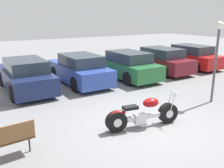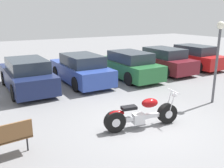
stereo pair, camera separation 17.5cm
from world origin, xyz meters
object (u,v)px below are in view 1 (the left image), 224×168
object	(u,v)px
parked_car_red	(189,57)
parked_car_green	(126,65)
parked_car_maroon	(159,60)
parked_car_navy	(25,76)
lamp_post	(217,46)
motorcycle	(142,114)
park_bench	(0,140)
parked_car_blue	(79,70)

from	to	relation	value
parked_car_red	parked_car_green	bearing A→B (deg)	-176.67
parked_car_green	parked_car_maroon	distance (m)	2.59
parked_car_navy	lamp_post	bearing A→B (deg)	-42.71
motorcycle	parked_car_red	distance (m)	10.00
motorcycle	park_bench	world-z (taller)	motorcycle
motorcycle	parked_car_maroon	bearing A→B (deg)	44.55
parked_car_maroon	parked_car_red	distance (m)	2.58
lamp_post	parked_car_blue	bearing A→B (deg)	121.31
parked_car_blue	lamp_post	size ratio (longest dim) A/B	1.44
parked_car_maroon	parked_car_red	world-z (taller)	same
lamp_post	parked_car_green	bearing A→B (deg)	97.32
parked_car_blue	parked_car_red	size ratio (longest dim) A/B	1.00
parked_car_navy	parked_car_maroon	xyz separation A→B (m)	(7.73, -0.15, 0.00)
parked_car_navy	park_bench	xyz separation A→B (m)	(-1.84, -5.55, -0.13)
parked_car_blue	parked_car_maroon	distance (m)	5.15
parked_car_navy	parked_car_red	world-z (taller)	same
parked_car_blue	park_bench	bearing A→B (deg)	-128.84
parked_car_navy	park_bench	world-z (taller)	parked_car_navy
park_bench	parked_car_red	bearing A→B (deg)	24.13
park_bench	parked_car_navy	bearing A→B (deg)	71.66
park_bench	parked_car_green	bearing A→B (deg)	36.32
parked_car_green	parked_car_red	size ratio (longest dim) A/B	1.00
parked_car_navy	parked_car_green	bearing A→B (deg)	-4.53
parked_car_green	parked_car_red	xyz separation A→B (m)	(5.15, 0.30, 0.00)
parked_car_blue	lamp_post	xyz separation A→B (m)	(3.21, -5.28, 1.48)
parked_car_blue	parked_car_green	xyz separation A→B (m)	(2.58, -0.34, 0.00)
parked_car_navy	parked_car_blue	xyz separation A→B (m)	(2.58, -0.06, 0.00)
parked_car_red	park_bench	size ratio (longest dim) A/B	2.83
parked_car_maroon	parked_car_red	bearing A→B (deg)	0.95
parked_car_green	park_bench	size ratio (longest dim) A/B	2.83
parked_car_green	parked_car_red	bearing A→B (deg)	3.33
parked_car_red	motorcycle	bearing A→B (deg)	-145.70
park_bench	parked_car_blue	bearing A→B (deg)	51.16
park_bench	lamp_post	bearing A→B (deg)	1.57
parked_car_blue	park_bench	size ratio (longest dim) A/B	2.83
parked_car_blue	parked_car_red	world-z (taller)	same
parked_car_navy	park_bench	distance (m)	5.85
motorcycle	lamp_post	xyz separation A→B (m)	(3.74, 0.40, 1.75)
parked_car_green	lamp_post	xyz separation A→B (m)	(0.63, -4.93, 1.48)
parked_car_navy	parked_car_maroon	size ratio (longest dim) A/B	1.00
parked_car_blue	lamp_post	world-z (taller)	lamp_post
parked_car_red	lamp_post	size ratio (longest dim) A/B	1.44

